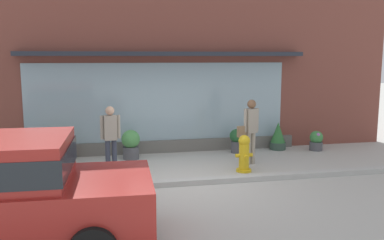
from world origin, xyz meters
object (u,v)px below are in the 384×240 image
Objects in this scene: potted_plant_window_right at (278,136)px; potted_plant_doorstep at (236,140)px; pedestrian_passerby at (111,134)px; potted_plant_near_hydrant at (11,152)px; fire_hydrant at (244,153)px; potted_plant_low_front at (62,145)px; potted_plant_by_entrance at (131,144)px; potted_plant_window_center at (316,141)px; pedestrian_with_handbag at (250,127)px.

potted_plant_doorstep is at bearing -173.33° from potted_plant_window_right.
potted_plant_near_hydrant is (-2.49, 1.05, -0.55)m from pedestrian_passerby.
fire_hydrant is 1.10× the size of potted_plant_low_front.
potted_plant_by_entrance is 3.04m from potted_plant_near_hydrant.
potted_plant_low_front is at bearing 179.45° from potted_plant_doorstep.
potted_plant_by_entrance is 4.42m from potted_plant_window_right.
potted_plant_low_front is 1.40× the size of potted_plant_window_center.
potted_plant_low_front is at bearing 174.53° from potted_plant_by_entrance.
potted_plant_low_front is (-1.82, 0.17, 0.01)m from potted_plant_by_entrance.
fire_hydrant is 3.26m from pedestrian_passerby.
pedestrian_with_handbag is at bearing 59.09° from fire_hydrant.
pedestrian_with_handbag is 2.10× the size of potted_plant_by_entrance.
fire_hydrant reaches higher than potted_plant_window_right.
potted_plant_near_hydrant is at bearing -176.69° from potted_plant_window_right.
potted_plant_low_front is at bearing -31.97° from pedestrian_with_handbag.
potted_plant_window_center is at bearing -18.09° from potted_plant_window_right.
fire_hydrant is 4.86m from potted_plant_low_front.
potted_plant_by_entrance is 0.97× the size of potted_plant_window_right.
potted_plant_doorstep is 1.37m from potted_plant_window_right.
potted_plant_window_right reaches higher than potted_plant_by_entrance.
potted_plant_by_entrance reaches higher than potted_plant_doorstep.
potted_plant_near_hydrant is 1.28× the size of potted_plant_window_center.
pedestrian_passerby is 1.95× the size of potted_plant_low_front.
pedestrian_passerby is 6.16m from potted_plant_window_center.
fire_hydrant is 5.89m from potted_plant_near_hydrant.
potted_plant_doorstep reaches higher than potted_plant_window_center.
potted_plant_near_hydrant reaches higher than potted_plant_doorstep.
potted_plant_by_entrance is at bearing -176.28° from potted_plant_window_right.
pedestrian_with_handbag reaches higher than potted_plant_doorstep.
pedestrian_passerby is at bearing -169.36° from potted_plant_window_center.
potted_plant_doorstep is (3.05, 0.13, -0.03)m from potted_plant_by_entrance.
potted_plant_by_entrance is 3.05m from potted_plant_doorstep.
potted_plant_by_entrance is at bearing 179.34° from potted_plant_window_center.
fire_hydrant is at bearing -148.59° from potted_plant_window_center.
pedestrian_with_handbag is 2.42× the size of potted_plant_doorstep.
pedestrian_with_handbag is 2.88× the size of potted_plant_window_center.
potted_plant_doorstep is (3.59, 1.32, -0.55)m from pedestrian_passerby.
potted_plant_window_right is at bearing 161.91° from potted_plant_window_center.
potted_plant_doorstep is at bearing 175.54° from potted_plant_window_center.
fire_hydrant is 0.90m from pedestrian_with_handbag.
potted_plant_low_front is 6.23m from potted_plant_window_right.
potted_plant_by_entrance reaches higher than potted_plant_near_hydrant.
pedestrian_with_handbag is 2.81m from potted_plant_window_center.
potted_plant_window_center is at bearing -0.66° from potted_plant_by_entrance.
potted_plant_window_right is (6.23, 0.11, -0.04)m from potted_plant_low_front.
fire_hydrant reaches higher than potted_plant_doorstep.
pedestrian_with_handbag is 2.12m from potted_plant_window_right.
fire_hydrant is 0.54× the size of pedestrian_with_handbag.
potted_plant_by_entrance is (-3.00, 1.18, -0.55)m from pedestrian_with_handbag.
pedestrian_with_handbag is 3.27m from potted_plant_by_entrance.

